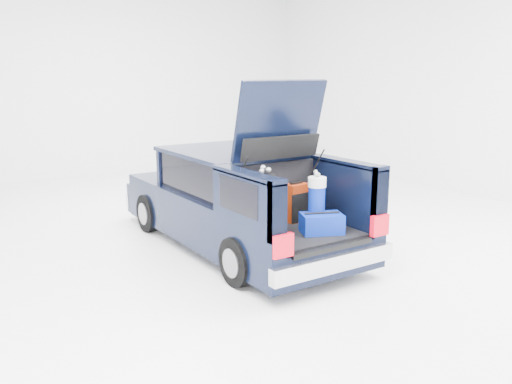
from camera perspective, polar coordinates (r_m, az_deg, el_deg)
ground at (r=8.23m, az=-1.92°, el=-5.66°), size 14.00×14.00×0.00m
car at (r=8.14m, az=-2.34°, el=-0.95°), size 1.87×4.65×2.47m
red_suitcase at (r=7.28m, az=4.26°, el=-1.12°), size 0.35×0.25×0.54m
black_golf_bag at (r=6.52m, az=0.95°, el=-1.44°), size 0.30×0.32×0.87m
blue_golf_bag at (r=6.88m, az=6.40°, el=-1.16°), size 0.29×0.29×0.77m
blue_duffel at (r=6.81m, az=6.93°, el=-3.28°), size 0.60×0.50×0.27m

